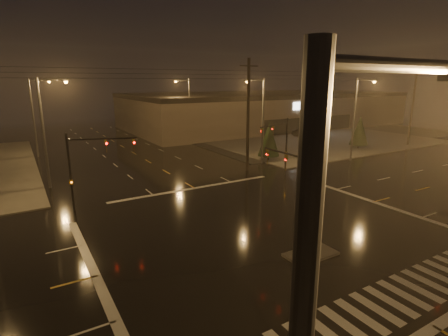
{
  "coord_description": "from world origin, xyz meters",
  "views": [
    {
      "loc": [
        -13.55,
        -17.02,
        9.66
      ],
      "look_at": [
        0.16,
        5.92,
        3.0
      ],
      "focal_mm": 28.0,
      "sensor_mm": 36.0,
      "label": 1
    }
  ],
  "objects": [
    {
      "name": "streetlight_3",
      "position": [
        11.18,
        16.0,
        5.8
      ],
      "size": [
        2.77,
        0.32,
        10.0
      ],
      "color": "#38383A",
      "rests_on": "ground"
    },
    {
      "name": "signal_mast_nw",
      "position": [
        -9.5,
        10.14,
        3.79
      ],
      "size": [
        4.84,
        1.86,
        6.0
      ],
      "color": "black",
      "rests_on": "ground"
    },
    {
      "name": "streetlight_6",
      "position": [
        22.0,
        11.18,
        5.8
      ],
      "size": [
        0.32,
        2.77,
        10.0
      ],
      "color": "#38383A",
      "rests_on": "ground"
    },
    {
      "name": "streetlight_4",
      "position": [
        11.18,
        36.0,
        5.8
      ],
      "size": [
        2.77,
        0.32,
        10.0
      ],
      "color": "#38383A",
      "rests_on": "ground"
    },
    {
      "name": "utility_pole_2",
      "position": [
        38.0,
        14.0,
        6.13
      ],
      "size": [
        2.2,
        0.32,
        12.0
      ],
      "color": "black",
      "rests_on": "ground"
    },
    {
      "name": "stop_bar_near",
      "position": [
        0.0,
        -11.0,
        0.01
      ],
      "size": [
        16.0,
        0.5,
        0.01
      ],
      "primitive_type": "cube",
      "color": "beige",
      "rests_on": "ground"
    },
    {
      "name": "parking_lot",
      "position": [
        35.0,
        28.0,
        0.04
      ],
      "size": [
        50.0,
        24.0,
        0.08
      ],
      "primitive_type": "cube",
      "color": "black",
      "rests_on": "ground"
    },
    {
      "name": "streetlight_2",
      "position": [
        -11.18,
        34.0,
        5.8
      ],
      "size": [
        2.77,
        0.32,
        10.0
      ],
      "color": "#38383A",
      "rests_on": "ground"
    },
    {
      "name": "retail_building",
      "position": [
        35.0,
        45.99,
        3.84
      ],
      "size": [
        60.2,
        28.3,
        7.2
      ],
      "color": "brown",
      "rests_on": "ground"
    },
    {
      "name": "signal_mast_median",
      "position": [
        0.0,
        -3.07,
        3.75
      ],
      "size": [
        0.25,
        4.59,
        6.0
      ],
      "color": "black",
      "rests_on": "ground"
    },
    {
      "name": "signal_mast_ne",
      "position": [
        9.5,
        10.14,
        3.79
      ],
      "size": [
        4.84,
        1.86,
        6.0
      ],
      "color": "black",
      "rests_on": "ground"
    },
    {
      "name": "stop_bar_far",
      "position": [
        0.0,
        11.0,
        0.01
      ],
      "size": [
        16.0,
        0.5,
        0.01
      ],
      "primitive_type": "cube",
      "color": "beige",
      "rests_on": "ground"
    },
    {
      "name": "ground",
      "position": [
        0.0,
        0.0,
        0.0
      ],
      "size": [
        140.0,
        140.0,
        0.0
      ],
      "primitive_type": "plane",
      "color": "black",
      "rests_on": "ground"
    },
    {
      "name": "car_parked",
      "position": [
        29.72,
        28.24,
        0.81
      ],
      "size": [
        2.14,
        4.82,
        1.61
      ],
      "primitive_type": "imported",
      "rotation": [
        0.0,
        0.0,
        -0.05
      ],
      "color": "black",
      "rests_on": "ground"
    },
    {
      "name": "conifer_0",
      "position": [
        12.95,
        16.55,
        2.77
      ],
      "size": [
        2.65,
        2.65,
        4.85
      ],
      "color": "black",
      "rests_on": "ground"
    },
    {
      "name": "conifer_1",
      "position": [
        19.94,
        15.92,
        3.04
      ],
      "size": [
        2.99,
        2.99,
        5.38
      ],
      "color": "black",
      "rests_on": "ground"
    },
    {
      "name": "crosswalk",
      "position": [
        0.0,
        -9.0,
        0.01
      ],
      "size": [
        15.0,
        2.6,
        0.01
      ],
      "primitive_type": "cube",
      "color": "beige",
      "rests_on": "ground"
    },
    {
      "name": "median_island",
      "position": [
        0.0,
        -4.0,
        0.07
      ],
      "size": [
        3.0,
        1.6,
        0.15
      ],
      "primitive_type": "cube",
      "color": "#474540",
      "rests_on": "ground"
    },
    {
      "name": "streetlight_1",
      "position": [
        -11.18,
        18.0,
        5.8
      ],
      "size": [
        2.77,
        0.32,
        10.0
      ],
      "color": "#38383A",
      "rests_on": "ground"
    },
    {
      "name": "conifer_2",
      "position": [
        28.94,
        15.93,
        2.76
      ],
      "size": [
        2.63,
        2.63,
        4.82
      ],
      "color": "black",
      "rests_on": "ground"
    },
    {
      "name": "utility_pole_1",
      "position": [
        8.0,
        14.0,
        6.13
      ],
      "size": [
        2.2,
        0.32,
        12.0
      ],
      "color": "black",
      "rests_on": "ground"
    },
    {
      "name": "sidewalk_ne",
      "position": [
        30.0,
        30.0,
        0.06
      ],
      "size": [
        36.0,
        36.0,
        0.12
      ],
      "primitive_type": "cube",
      "color": "#474540",
      "rests_on": "ground"
    }
  ]
}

